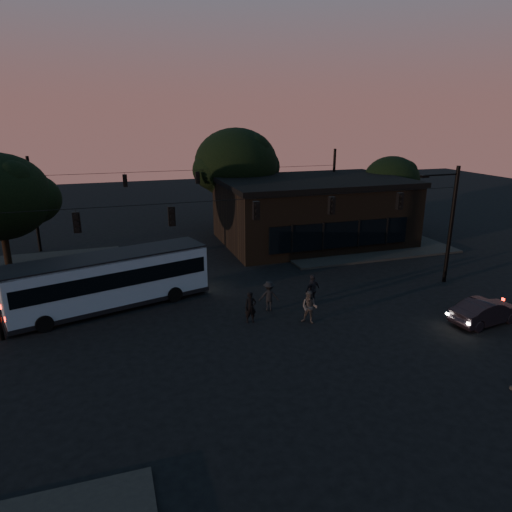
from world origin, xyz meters
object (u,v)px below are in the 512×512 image
object	(u,v)px
pedestrian_c	(312,290)
pedestrian_d	(269,296)
building	(312,210)
bus	(110,278)
car	(486,311)
pedestrian_b	(309,307)
pedestrian_a	(251,307)

from	to	relation	value
pedestrian_c	pedestrian_d	size ratio (longest dim) A/B	1.06
building	bus	distance (m)	19.30
car	pedestrian_c	distance (m)	9.12
bus	pedestrian_c	xyz separation A→B (m)	(10.92, -3.18, -0.83)
building	pedestrian_c	size ratio (longest dim) A/B	8.53
bus	pedestrian_d	size ratio (longest dim) A/B	6.61
building	car	size ratio (longest dim) A/B	3.84
building	pedestrian_c	distance (m)	14.10
pedestrian_b	pedestrian_d	distance (m)	2.65
pedestrian_b	pedestrian_d	world-z (taller)	pedestrian_b
bus	pedestrian_d	bearing A→B (deg)	-36.68
building	pedestrian_c	world-z (taller)	building
car	pedestrian_c	size ratio (longest dim) A/B	2.22
bus	pedestrian_b	bearing A→B (deg)	-44.75
bus	pedestrian_a	xyz separation A→B (m)	(6.83, -4.35, -0.89)
building	car	world-z (taller)	building
pedestrian_c	pedestrian_d	xyz separation A→B (m)	(-2.64, 0.00, -0.05)
pedestrian_a	pedestrian_c	bearing A→B (deg)	19.38
building	pedestrian_a	xyz separation A→B (m)	(-9.93, -13.88, -1.86)
pedestrian_b	pedestrian_c	xyz separation A→B (m)	(1.21, 2.22, 0.02)
pedestrian_a	pedestrian_c	xyz separation A→B (m)	(4.09, 1.17, 0.06)
pedestrian_d	car	bearing A→B (deg)	165.18
pedestrian_b	pedestrian_c	bearing A→B (deg)	99.68
car	pedestrian_a	bearing A→B (deg)	64.30
bus	pedestrian_d	world-z (taller)	bus
car	pedestrian_b	distance (m)	9.22
pedestrian_b	bus	bearing A→B (deg)	-170.87
pedestrian_c	pedestrian_a	bearing A→B (deg)	-7.50
pedestrian_b	building	bearing A→B (deg)	102.93
bus	pedestrian_c	world-z (taller)	bus
building	bus	world-z (taller)	building
car	pedestrian_a	xyz separation A→B (m)	(-11.63, 3.95, 0.18)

